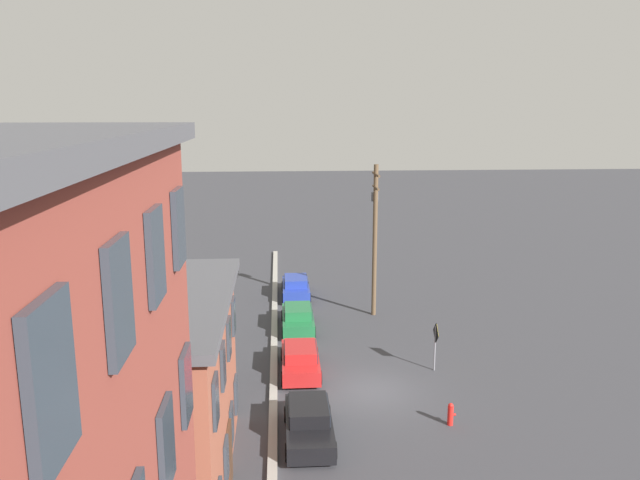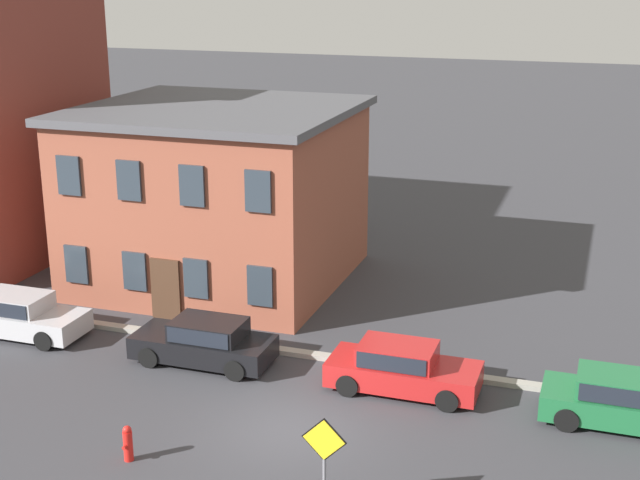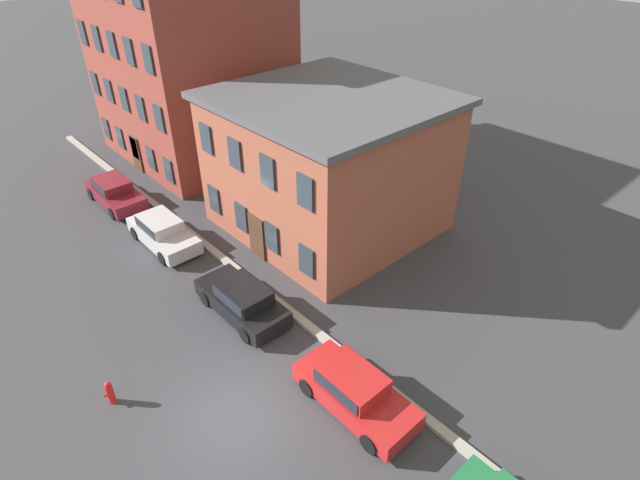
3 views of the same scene
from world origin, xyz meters
name	(u,v)px [view 2 (image 2 of 3)]	position (x,y,z in m)	size (l,w,h in m)	color
ground_plane	(293,429)	(0.00, 0.00, 0.00)	(200.00, 200.00, 0.00)	#38383D
kerb_strip	(342,359)	(0.00, 4.50, 0.08)	(56.00, 0.36, 0.16)	#9E998E
apartment_midblock	(219,194)	(-6.91, 10.52, 3.44)	(10.00, 9.55, 6.84)	brown
car_silver	(19,314)	(-10.92, 3.12, 0.75)	(4.40, 1.92, 1.43)	#B7B7BC
car_black	(205,340)	(-4.03, 3.08, 0.75)	(4.40, 1.92, 1.43)	black
car_red	(401,367)	(2.20, 3.19, 0.75)	(4.40, 1.92, 1.43)	#B21E1E
car_green	(623,399)	(8.33, 3.11, 0.75)	(4.40, 1.92, 1.43)	#1E6638
caution_sign	(324,451)	(2.04, -3.47, 1.65)	(1.06, 0.08, 2.48)	slate
fire_hydrant	(128,443)	(-3.36, -2.78, 0.48)	(0.24, 0.34, 0.96)	red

